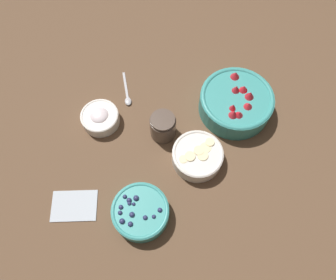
{
  "coord_description": "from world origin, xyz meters",
  "views": [
    {
      "loc": [
        -0.11,
        -0.41,
        0.93
      ],
      "look_at": [
        0.0,
        -0.0,
        0.04
      ],
      "focal_mm": 35.0,
      "sensor_mm": 36.0,
      "label": 1
    }
  ],
  "objects": [
    {
      "name": "ground_plane",
      "position": [
        0.0,
        0.0,
        0.0
      ],
      "size": [
        4.0,
        4.0,
        0.0
      ],
      "primitive_type": "plane",
      "color": "brown"
    },
    {
      "name": "bowl_bananas",
      "position": [
        0.08,
        -0.07,
        0.03
      ],
      "size": [
        0.15,
        0.15,
        0.05
      ],
      "color": "silver",
      "rests_on": "ground_plane"
    },
    {
      "name": "bowl_blueberries",
      "position": [
        -0.13,
        -0.19,
        0.03
      ],
      "size": [
        0.16,
        0.16,
        0.06
      ],
      "color": "teal",
      "rests_on": "ground_plane"
    },
    {
      "name": "napkin",
      "position": [
        -0.31,
        -0.12,
        0.0
      ],
      "size": [
        0.15,
        0.12,
        0.01
      ],
      "color": "#B2BCC6",
      "rests_on": "ground_plane"
    },
    {
      "name": "bowl_cream",
      "position": [
        -0.18,
        0.13,
        0.03
      ],
      "size": [
        0.12,
        0.12,
        0.05
      ],
      "color": "silver",
      "rests_on": "ground_plane"
    },
    {
      "name": "bowl_strawberries",
      "position": [
        0.25,
        0.07,
        0.04
      ],
      "size": [
        0.23,
        0.23,
        0.1
      ],
      "color": "teal",
      "rests_on": "ground_plane"
    },
    {
      "name": "jar_chocolate",
      "position": [
        0.0,
        0.04,
        0.04
      ],
      "size": [
        0.08,
        0.08,
        0.09
      ],
      "color": "#4C3D33",
      "rests_on": "ground_plane"
    },
    {
      "name": "spoon",
      "position": [
        -0.08,
        0.21,
        0.0
      ],
      "size": [
        0.02,
        0.14,
        0.01
      ],
      "color": "#B2B2B7",
      "rests_on": "ground_plane"
    }
  ]
}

